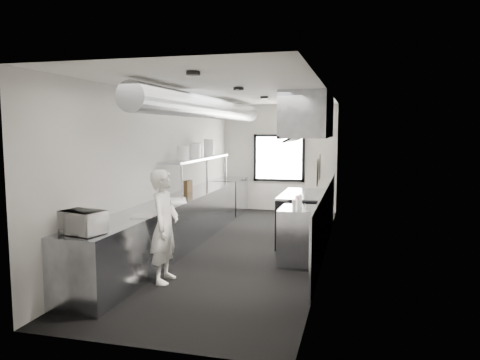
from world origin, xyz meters
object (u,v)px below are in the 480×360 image
Objects in this scene: range at (303,218)px; small_plate at (161,206)px; plate_stack_d at (209,147)px; squeeze_bottle_e at (300,200)px; pass_shelf at (198,159)px; microwave at (83,222)px; plate_stack_a at (183,153)px; squeeze_bottle_b at (298,205)px; exhaust_hood at (308,116)px; plate_stack_c at (198,150)px; prep_counter at (172,225)px; deli_tub_b at (104,218)px; bottle_station at (300,235)px; plate_stack_b at (195,151)px; line_cook at (165,226)px; cutting_board at (172,201)px; far_work_table at (229,196)px; squeeze_bottle_a at (294,206)px; squeeze_bottle_d at (300,201)px; deli_tub_a at (101,218)px; knife_block at (188,186)px; squeeze_bottle_c at (297,202)px.

range is 2.84m from small_plate.
plate_stack_d is 2.17× the size of squeeze_bottle_e.
microwave is at bearing -89.61° from pass_shelf.
range is at bearing -7.67° from pass_shelf.
plate_stack_a is 2.63m from squeeze_bottle_b.
exhaust_hood is 2.44m from plate_stack_c.
squeeze_bottle_e is (2.25, 0.09, 0.53)m from prep_counter.
plate_stack_d reaches higher than deli_tub_b.
bottle_station is 2.48× the size of plate_stack_d.
bottle_station is 3.08m from plate_stack_b.
deli_tub_b is at bearing -92.60° from plate_stack_a.
deli_tub_b is (-0.71, -0.39, 0.16)m from line_cook.
cutting_board is 1.65m from plate_stack_b.
plate_stack_a is at bearing -89.54° from pass_shelf.
far_work_table is (0.00, 3.70, 0.00)m from prep_counter.
range is 1.78× the size of bottle_station.
pass_shelf is 18.47× the size of squeeze_bottle_a.
range is at bearing 93.34° from squeeze_bottle_e.
range is 3.32m from far_work_table.
squeeze_bottle_e reaches higher than small_plate.
far_work_table is (-2.19, 2.50, -0.02)m from range.
exhaust_hood reaches higher than plate_stack_d.
microwave is 4.98m from plate_stack_d.
line_cook is 1.26m from microwave.
squeeze_bottle_b is (2.32, -1.89, -0.55)m from pass_shelf.
bottle_station is 5.48× the size of squeeze_bottle_b.
far_work_table is at bearing 89.36° from plate_stack_a.
small_plate is at bearing -138.25° from range.
small_plate is at bearing -81.62° from prep_counter.
squeeze_bottle_a is at bearing -62.02° from far_work_table.
deli_tub_b is 4.30m from plate_stack_d.
bottle_station is 0.61m from squeeze_bottle_a.
exhaust_hood is 13.55× the size of squeeze_bottle_a.
exhaust_hood is at bearing 72.63° from microwave.
plate_stack_b is at bearing 176.19° from range.
small_plate is (-0.46, 0.92, 0.11)m from line_cook.
deli_tub_b reaches higher than far_work_table.
microwave is at bearing -129.28° from squeeze_bottle_e.
bottle_station and far_work_table have the same top height.
bottle_station is 0.56m from squeeze_bottle_d.
squeeze_bottle_a reaches higher than far_work_table.
deli_tub_a is at bearing -127.44° from exhaust_hood.
pass_shelf is 13.23× the size of knife_block.
knife_block is at bearing 9.39° from line_cook.
small_plate is (0.10, -0.67, 0.46)m from prep_counter.
squeeze_bottle_c is (2.30, -1.78, -0.73)m from plate_stack_c.
deli_tub_b is 0.89× the size of squeeze_bottle_b.
squeeze_bottle_e is at bearing 2.30° from prep_counter.
knife_block is (-0.69, 2.73, 0.22)m from line_cook.
cutting_board is (0.05, -3.79, 0.46)m from far_work_table.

